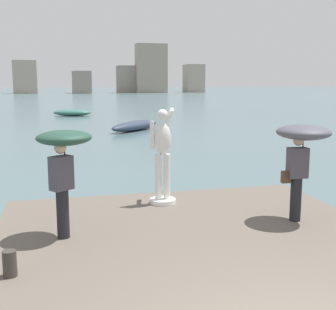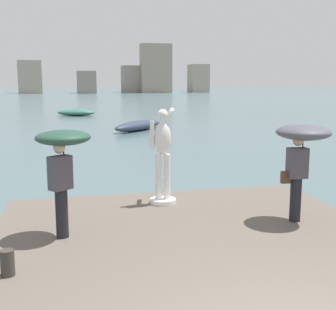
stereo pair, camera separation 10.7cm
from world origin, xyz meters
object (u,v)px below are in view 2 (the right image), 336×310
Objects in this scene: statue_white_figure at (163,158)px; onlooker_left at (62,152)px; mooring_bollard at (7,263)px; onlooker_right at (302,143)px; boat_far at (76,113)px; boat_near at (139,126)px.

statue_white_figure reaches higher than onlooker_left.
statue_white_figure is at bearing 47.51° from mooring_bollard.
onlooker_right reaches higher than boat_far.
mooring_bollard is 35.78m from boat_far.
boat_far is (1.08, 34.19, -1.62)m from onlooker_left.
boat_near reaches higher than boat_far.
onlooker_left is 5.01× the size of mooring_bollard.
onlooker_left reaches higher than boat_near.
onlooker_left is 4.57m from onlooker_right.
statue_white_figure is 0.48× the size of boat_near.
mooring_bollard is at bearing -104.00° from boat_near.
mooring_bollard is at bearing -117.88° from onlooker_left.
statue_white_figure reaches higher than mooring_bollard.
boat_far is at bearing 95.80° from onlooker_right.
boat_far is at bearing 91.95° from statue_white_figure.
statue_white_figure is 4.52m from mooring_bollard.
statue_white_figure is 2.83m from onlooker_left.
statue_white_figure is at bearing -88.05° from boat_far.
onlooker_left is at bearing -141.53° from statue_white_figure.
onlooker_right is 0.42× the size of boat_near.
statue_white_figure is 3.07m from onlooker_right.
onlooker_right reaches higher than boat_near.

